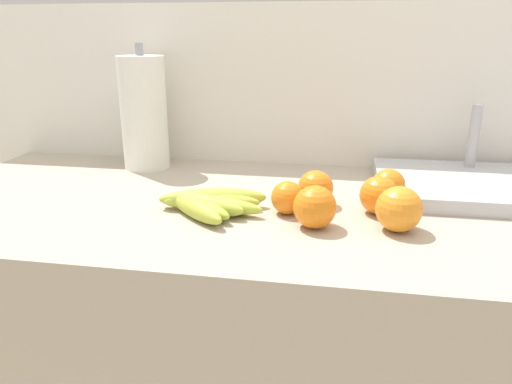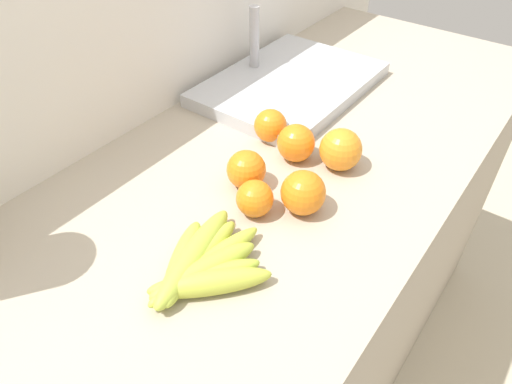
% 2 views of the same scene
% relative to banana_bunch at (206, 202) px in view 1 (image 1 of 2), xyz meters
% --- Properties ---
extents(wall_back, '(2.19, 0.06, 1.30)m').
position_rel_banana_bunch_xyz_m(wall_back, '(0.25, 0.41, -0.26)').
color(wall_back, silver).
rests_on(wall_back, ground).
extents(banana_bunch, '(0.22, 0.19, 0.04)m').
position_rel_banana_bunch_xyz_m(banana_bunch, '(0.00, 0.00, 0.00)').
color(banana_bunch, '#B8C33F').
rests_on(banana_bunch, counter).
extents(orange_far_right, '(0.07, 0.07, 0.07)m').
position_rel_banana_bunch_xyz_m(orange_far_right, '(0.21, 0.07, 0.02)').
color(orange_far_right, orange).
rests_on(orange_far_right, counter).
extents(orange_center, '(0.07, 0.07, 0.07)m').
position_rel_banana_bunch_xyz_m(orange_center, '(0.33, 0.05, 0.02)').
color(orange_center, orange).
rests_on(orange_center, counter).
extents(orange_right, '(0.08, 0.08, 0.08)m').
position_rel_banana_bunch_xyz_m(orange_right, '(0.21, -0.04, 0.02)').
color(orange_right, orange).
rests_on(orange_right, counter).
extents(orange_back_right, '(0.07, 0.07, 0.07)m').
position_rel_banana_bunch_xyz_m(orange_back_right, '(0.35, 0.13, 0.02)').
color(orange_back_right, orange).
rests_on(orange_back_right, counter).
extents(orange_back_left, '(0.08, 0.08, 0.08)m').
position_rel_banana_bunch_xyz_m(orange_back_left, '(0.36, -0.03, 0.02)').
color(orange_back_left, orange).
rests_on(orange_back_left, counter).
extents(orange_front, '(0.06, 0.06, 0.06)m').
position_rel_banana_bunch_xyz_m(orange_front, '(0.16, 0.02, 0.01)').
color(orange_front, orange).
rests_on(orange_front, counter).
extents(paper_towel_roll, '(0.11, 0.11, 0.31)m').
position_rel_banana_bunch_xyz_m(paper_towel_roll, '(-0.24, 0.29, 0.12)').
color(paper_towel_roll, white).
rests_on(paper_towel_roll, counter).
extents(sink_basin, '(0.44, 0.31, 0.18)m').
position_rel_banana_bunch_xyz_m(sink_basin, '(0.56, 0.21, -0.00)').
color(sink_basin, '#B7BABF').
rests_on(sink_basin, counter).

